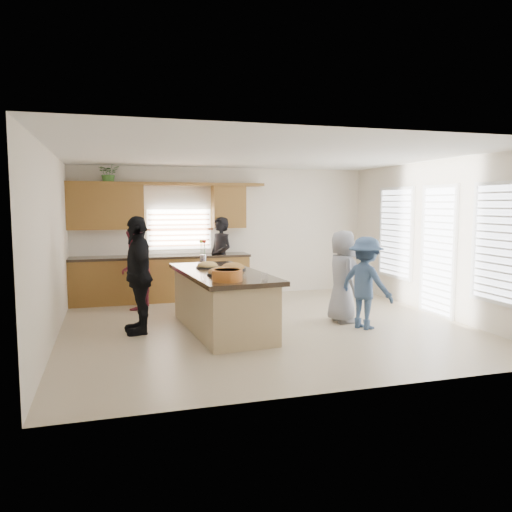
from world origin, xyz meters
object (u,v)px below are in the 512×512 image
object	(u,v)px
woman_right_front	(342,276)
woman_right_back	(366,283)
island	(222,302)
woman_left_back	(221,258)
salad_bowl	(227,275)
woman_left_mid	(135,269)
woman_left_front	(138,275)

from	to	relation	value
woman_right_front	woman_right_back	bearing A→B (deg)	-158.08
island	woman_left_back	xyz separation A→B (m)	(0.56, 2.64, 0.42)
salad_bowl	woman_right_front	bearing A→B (deg)	23.22
woman_left_mid	woman_right_front	world-z (taller)	woman_right_front
woman_right_back	island	bearing A→B (deg)	49.87
woman_right_front	woman_left_front	bearing A→B (deg)	90.42
woman_left_front	woman_right_front	size ratio (longest dim) A/B	1.17
salad_bowl	woman_right_front	world-z (taller)	woman_right_front
island	woman_left_mid	bearing A→B (deg)	117.20
island	woman_right_back	xyz separation A→B (m)	(2.26, -0.55, 0.29)
island	woman_left_front	bearing A→B (deg)	166.62
woman_right_back	woman_right_front	xyz separation A→B (m)	(-0.16, 0.52, 0.04)
salad_bowl	woman_left_back	world-z (taller)	woman_left_back
woman_left_back	woman_left_front	size ratio (longest dim) A/B	0.95
island	woman_right_back	bearing A→B (deg)	-18.27
salad_bowl	woman_right_back	xyz separation A→B (m)	(2.40, 0.44, -0.29)
woman_left_back	woman_left_front	xyz separation A→B (m)	(-1.84, -2.44, 0.05)
island	woman_right_back	world-z (taller)	woman_right_back
island	woman_right_front	distance (m)	2.12
woman_left_front	salad_bowl	bearing A→B (deg)	39.41
woman_left_mid	woman_right_back	size ratio (longest dim) A/B	1.04
island	salad_bowl	size ratio (longest dim) A/B	6.49
island	salad_bowl	bearing A→B (deg)	-102.55
woman_left_mid	woman_right_back	world-z (taller)	woman_left_mid
island	woman_right_front	size ratio (longest dim) A/B	1.77
salad_bowl	woman_right_back	bearing A→B (deg)	10.50
woman_left_back	woman_right_back	distance (m)	3.62
woman_right_back	woman_right_front	bearing A→B (deg)	-8.91
woman_left_front	woman_right_back	distance (m)	3.62
salad_bowl	woman_left_back	xyz separation A→B (m)	(0.70, 3.64, -0.17)
woman_left_front	woman_right_back	xyz separation A→B (m)	(3.54, -0.75, -0.17)
woman_left_mid	island	bearing A→B (deg)	51.03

